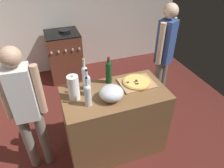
# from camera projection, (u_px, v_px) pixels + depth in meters

# --- Properties ---
(ground_plane) EXTENTS (4.39, 3.58, 0.02)m
(ground_plane) POSITION_uv_depth(u_px,v_px,m) (99.00, 107.00, 3.49)
(ground_plane) COLOR #511E19
(kitchen_wall_rear) EXTENTS (4.39, 0.10, 2.60)m
(kitchen_wall_rear) POSITION_uv_depth(u_px,v_px,m) (73.00, 5.00, 3.94)
(kitchen_wall_rear) COLOR beige
(kitchen_wall_rear) RESTS_ON ground_plane
(counter) EXTENTS (1.19, 0.64, 0.90)m
(counter) POSITION_uv_depth(u_px,v_px,m) (115.00, 121.00, 2.57)
(counter) COLOR brown
(counter) RESTS_ON ground_plane
(cutting_board) EXTENTS (0.40, 0.32, 0.02)m
(cutting_board) POSITION_uv_depth(u_px,v_px,m) (137.00, 83.00, 2.45)
(cutting_board) COLOR tan
(cutting_board) RESTS_ON counter
(pizza) EXTENTS (0.34, 0.34, 0.03)m
(pizza) POSITION_uv_depth(u_px,v_px,m) (137.00, 82.00, 2.44)
(pizza) COLOR tan
(pizza) RESTS_ON cutting_board
(mixing_bowl) EXTENTS (0.26, 0.26, 0.16)m
(mixing_bowl) POSITION_uv_depth(u_px,v_px,m) (111.00, 93.00, 2.17)
(mixing_bowl) COLOR #B2B2B7
(mixing_bowl) RESTS_ON counter
(paper_towel_roll) EXTENTS (0.12, 0.12, 0.28)m
(paper_towel_roll) POSITION_uv_depth(u_px,v_px,m) (74.00, 88.00, 2.15)
(paper_towel_roll) COLOR white
(paper_towel_roll) RESTS_ON counter
(wine_bottle_clear) EXTENTS (0.07, 0.07, 0.34)m
(wine_bottle_clear) POSITION_uv_depth(u_px,v_px,m) (88.00, 94.00, 2.06)
(wine_bottle_clear) COLOR silver
(wine_bottle_clear) RESTS_ON counter
(wine_bottle_dark) EXTENTS (0.06, 0.06, 0.38)m
(wine_bottle_dark) POSITION_uv_depth(u_px,v_px,m) (85.00, 77.00, 2.28)
(wine_bottle_dark) COLOR silver
(wine_bottle_dark) RESTS_ON counter
(wine_bottle_green) EXTENTS (0.08, 0.08, 0.32)m
(wine_bottle_green) POSITION_uv_depth(u_px,v_px,m) (87.00, 84.00, 2.21)
(wine_bottle_green) COLOR silver
(wine_bottle_green) RESTS_ON counter
(wine_bottle_amber) EXTENTS (0.07, 0.07, 0.34)m
(wine_bottle_amber) POSITION_uv_depth(u_px,v_px,m) (109.00, 71.00, 2.39)
(wine_bottle_amber) COLOR #143819
(wine_bottle_amber) RESTS_ON counter
(stove) EXTENTS (0.61, 0.61, 0.97)m
(stove) POSITION_uv_depth(u_px,v_px,m) (65.00, 56.00, 4.01)
(stove) COLOR brown
(stove) RESTS_ON ground_plane
(person_in_stripes) EXTENTS (0.40, 0.21, 1.58)m
(person_in_stripes) POSITION_uv_depth(u_px,v_px,m) (26.00, 107.00, 2.09)
(person_in_stripes) COLOR slate
(person_in_stripes) RESTS_ON ground_plane
(person_in_red) EXTENTS (0.33, 0.28, 1.66)m
(person_in_red) POSITION_uv_depth(u_px,v_px,m) (164.00, 54.00, 2.98)
(person_in_red) COLOR slate
(person_in_red) RESTS_ON ground_plane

